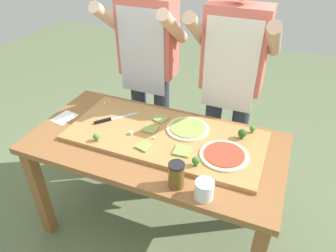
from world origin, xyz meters
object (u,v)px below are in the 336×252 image
at_px(cheese_crumble_b, 131,133).
at_px(cook_left, 148,61).
at_px(pizza_slice_near_left, 144,146).
at_px(cheese_crumble_c, 179,163).
at_px(prep_table, 156,155).
at_px(cheese_crumble_d, 155,138).
at_px(chefs_knife, 110,119).
at_px(cook_right, 232,75).
at_px(broccoli_floret_back_mid, 196,161).
at_px(recipe_note, 65,118).
at_px(broccoli_floret_center_left, 253,129).
at_px(pizza_whole_tomato_red, 224,155).
at_px(cheese_crumble_a, 105,103).
at_px(pizza_slice_center, 160,119).
at_px(pizza_slice_near_right, 182,151).
at_px(broccoli_floret_back_right, 96,137).
at_px(pizza_whole_pesto_green, 188,128).
at_px(flour_cup, 204,191).
at_px(broccoli_floret_front_left, 242,133).
at_px(sauce_jar, 176,175).
at_px(pizza_slice_far_right, 150,129).

height_order(cheese_crumble_b, cook_left, cook_left).
height_order(pizza_slice_near_left, cheese_crumble_c, cheese_crumble_c).
height_order(prep_table, cheese_crumble_d, cheese_crumble_d).
bearing_deg(chefs_knife, cheese_crumble_b, -23.25).
bearing_deg(cook_right, broccoli_floret_back_mid, -90.09).
bearing_deg(recipe_note, broccoli_floret_center_left, 12.48).
xyz_separation_m(pizza_whole_tomato_red, cheese_crumble_c, (-0.20, -0.16, 0.00)).
relative_size(prep_table, cheese_crumble_a, 116.23).
bearing_deg(cheese_crumble_b, cheese_crumble_c, -21.87).
bearing_deg(broccoli_floret_back_mid, pizza_slice_center, 135.85).
bearing_deg(cook_right, broccoli_floret_center_left, -56.09).
height_order(pizza_slice_near_right, broccoli_floret_back_right, broccoli_floret_back_right).
height_order(pizza_slice_near_right, recipe_note, pizza_slice_near_right).
height_order(pizza_whole_pesto_green, pizza_slice_center, pizza_whole_pesto_green).
distance_m(prep_table, pizza_whole_tomato_red, 0.44).
height_order(broccoli_floret_back_mid, flour_cup, flour_cup).
xyz_separation_m(cheese_crumble_c, cheese_crumble_d, (-0.21, 0.16, -0.00)).
relative_size(chefs_knife, flour_cup, 2.42).
bearing_deg(broccoli_floret_center_left, broccoli_floret_front_left, -119.80).
height_order(pizza_whole_pesto_green, broccoli_floret_center_left, broccoli_floret_center_left).
height_order(pizza_whole_tomato_red, pizza_slice_near_right, pizza_whole_tomato_red).
distance_m(pizza_whole_pesto_green, cheese_crumble_c, 0.33).
bearing_deg(pizza_whole_tomato_red, sauce_jar, -121.29).
bearing_deg(broccoli_floret_back_mid, sauce_jar, -109.26).
height_order(flour_cup, sauce_jar, sauce_jar).
distance_m(broccoli_floret_back_right, recipe_note, 0.40).
bearing_deg(cheese_crumble_b, pizza_slice_far_right, 44.68).
distance_m(broccoli_floret_center_left, cheese_crumble_d, 0.59).
relative_size(prep_table, sauce_jar, 10.86).
bearing_deg(broccoli_floret_back_right, pizza_slice_near_left, 10.84).
height_order(pizza_whole_pesto_green, sauce_jar, sauce_jar).
bearing_deg(cook_right, cheese_crumble_b, -125.74).
bearing_deg(prep_table, chefs_knife, 170.10).
distance_m(pizza_slice_far_right, broccoli_floret_back_mid, 0.41).
xyz_separation_m(pizza_slice_near_right, cheese_crumble_c, (0.02, -0.11, 0.00)).
xyz_separation_m(broccoli_floret_back_right, cheese_crumble_a, (-0.18, 0.38, -0.02)).
bearing_deg(cheese_crumble_a, broccoli_floret_back_right, -64.22).
height_order(prep_table, cheese_crumble_c, cheese_crumble_c).
height_order(pizza_slice_near_left, recipe_note, pizza_slice_near_left).
bearing_deg(recipe_note, broccoli_floret_back_mid, -9.01).
bearing_deg(pizza_slice_far_right, broccoli_floret_center_left, 19.65).
bearing_deg(broccoli_floret_back_right, chefs_knife, 101.38).
height_order(broccoli_floret_back_right, sauce_jar, sauce_jar).
bearing_deg(broccoli_floret_front_left, pizza_whole_tomato_red, -105.33).
bearing_deg(broccoli_floret_front_left, cheese_crumble_a, 177.78).
bearing_deg(broccoli_floret_front_left, pizza_slice_near_right, -138.17).
bearing_deg(pizza_whole_tomato_red, broccoli_floret_center_left, 70.08).
relative_size(broccoli_floret_front_left, cheese_crumble_a, 4.83).
distance_m(chefs_knife, cook_right, 0.86).
xyz_separation_m(pizza_whole_tomato_red, pizza_slice_center, (-0.47, 0.20, -0.00)).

